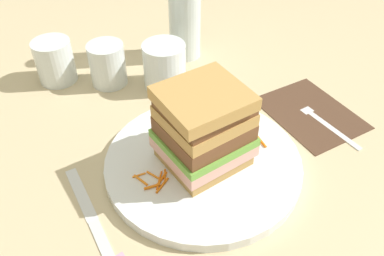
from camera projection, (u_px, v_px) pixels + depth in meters
ground_plane at (198, 155)px, 0.63m from camera, size 3.00×3.00×0.00m
main_plate at (203, 163)px, 0.60m from camera, size 0.30×0.30×0.02m
sandwich at (204, 128)px, 0.56m from camera, size 0.12×0.11×0.13m
carrot_shred_0 at (165, 176)px, 0.57m from camera, size 0.02×0.02×0.00m
carrot_shred_1 at (141, 180)px, 0.56m from camera, size 0.01×0.03×0.00m
carrot_shred_2 at (140, 177)px, 0.57m from camera, size 0.02×0.01×0.00m
carrot_shred_3 at (159, 180)px, 0.56m from camera, size 0.02×0.03×0.00m
carrot_shred_4 at (152, 187)px, 0.56m from camera, size 0.02×0.01×0.00m
carrot_shred_5 at (153, 175)px, 0.57m from camera, size 0.01×0.02×0.00m
carrot_shred_6 at (162, 185)px, 0.56m from camera, size 0.03×0.02×0.00m
carrot_shred_7 at (162, 178)px, 0.57m from camera, size 0.02×0.02×0.00m
carrot_shred_8 at (248, 145)px, 0.62m from camera, size 0.01×0.02×0.00m
carrot_shred_9 at (245, 146)px, 0.62m from camera, size 0.03×0.02×0.00m
carrot_shred_10 at (237, 138)px, 0.63m from camera, size 0.01×0.02×0.00m
carrot_shred_11 at (261, 141)px, 0.63m from camera, size 0.01×0.03×0.00m
carrot_shred_12 at (254, 145)px, 0.62m from camera, size 0.02×0.02×0.00m
napkin_dark at (310, 113)px, 0.70m from camera, size 0.14×0.18×0.00m
fork at (320, 118)px, 0.69m from camera, size 0.02×0.17×0.00m
knife at (93, 221)px, 0.53m from camera, size 0.03×0.20×0.00m
juice_glass at (165, 68)px, 0.74m from camera, size 0.08×0.08×0.09m
empty_tumbler_0 at (55, 61)px, 0.76m from camera, size 0.07×0.07×0.08m
empty_tumbler_1 at (107, 64)px, 0.75m from camera, size 0.07×0.07×0.08m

